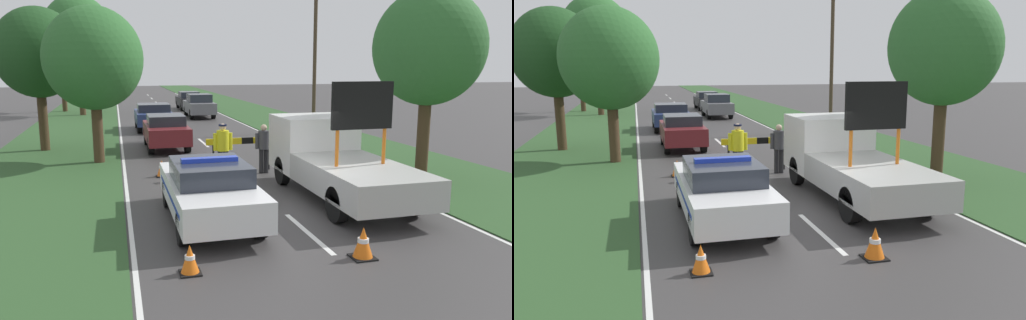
% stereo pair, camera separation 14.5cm
% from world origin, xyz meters
% --- Properties ---
extents(ground_plane, '(160.00, 160.00, 0.00)m').
position_xyz_m(ground_plane, '(0.00, 0.00, 0.00)').
color(ground_plane, '#3D3A3A').
extents(lane_markings, '(7.51, 71.21, 0.01)m').
position_xyz_m(lane_markings, '(0.00, 19.04, 0.00)').
color(lane_markings, silver).
rests_on(lane_markings, ground).
extents(grass_verge_left, '(4.97, 120.00, 0.03)m').
position_xyz_m(grass_verge_left, '(-6.29, 20.00, 0.01)').
color(grass_verge_left, '#2D5128').
rests_on(grass_verge_left, ground).
extents(grass_verge_right, '(4.97, 120.00, 0.03)m').
position_xyz_m(grass_verge_right, '(6.29, 20.00, 0.01)').
color(grass_verge_right, '#2D5128').
rests_on(grass_verge_right, ground).
extents(police_car, '(1.85, 4.76, 1.53)m').
position_xyz_m(police_car, '(-1.90, -0.26, 0.76)').
color(police_car, white).
rests_on(police_car, ground).
extents(work_truck, '(2.22, 6.20, 3.20)m').
position_xyz_m(work_truck, '(1.90, 1.26, 1.03)').
color(work_truck, white).
rests_on(work_truck, ground).
extents(road_barrier, '(2.45, 0.08, 1.15)m').
position_xyz_m(road_barrier, '(0.19, 4.99, 0.94)').
color(road_barrier, black).
rests_on(road_barrier, ground).
extents(police_officer, '(0.63, 0.40, 1.75)m').
position_xyz_m(police_officer, '(-0.62, 4.22, 1.04)').
color(police_officer, '#191E38').
rests_on(police_officer, ground).
extents(pedestrian_civilian, '(0.59, 0.38, 1.65)m').
position_xyz_m(pedestrian_civilian, '(0.83, 4.46, 0.97)').
color(pedestrian_civilian, '#232326').
rests_on(pedestrian_civilian, ground).
extents(traffic_cone_near_police, '(0.44, 0.44, 0.61)m').
position_xyz_m(traffic_cone_near_police, '(0.46, -3.32, 0.30)').
color(traffic_cone_near_police, black).
rests_on(traffic_cone_near_police, ground).
extents(traffic_cone_centre_front, '(0.37, 0.37, 0.52)m').
position_xyz_m(traffic_cone_centre_front, '(-1.56, 3.62, 0.25)').
color(traffic_cone_centre_front, black).
rests_on(traffic_cone_centre_front, ground).
extents(traffic_cone_near_truck, '(0.38, 0.38, 0.53)m').
position_xyz_m(traffic_cone_near_truck, '(-2.78, -3.16, 0.26)').
color(traffic_cone_near_truck, black).
rests_on(traffic_cone_near_truck, ground).
extents(traffic_cone_behind_barrier, '(0.39, 0.39, 0.55)m').
position_xyz_m(traffic_cone_behind_barrier, '(-2.53, 4.83, 0.27)').
color(traffic_cone_behind_barrier, black).
rests_on(traffic_cone_behind_barrier, ground).
extents(queued_car_wagon_maroon, '(1.74, 4.14, 1.48)m').
position_xyz_m(queued_car_wagon_maroon, '(-1.83, 10.47, 0.78)').
color(queued_car_wagon_maroon, maroon).
rests_on(queued_car_wagon_maroon, ground).
extents(queued_car_hatch_blue, '(1.95, 4.08, 1.48)m').
position_xyz_m(queued_car_hatch_blue, '(-1.87, 17.13, 0.80)').
color(queued_car_hatch_blue, navy).
rests_on(queued_car_hatch_blue, ground).
extents(queued_car_suv_grey, '(1.73, 4.32, 1.63)m').
position_xyz_m(queued_car_suv_grey, '(1.75, 23.39, 0.83)').
color(queued_car_suv_grey, slate).
rests_on(queued_car_suv_grey, ground).
extents(queued_car_sedan_black, '(1.72, 4.29, 1.46)m').
position_xyz_m(queued_car_sedan_black, '(1.98, 30.03, 0.75)').
color(queued_car_sedan_black, black).
rests_on(queued_car_sedan_black, ground).
extents(roadside_tree_near_left, '(3.54, 3.54, 5.69)m').
position_xyz_m(roadside_tree_near_left, '(-4.57, 7.85, 3.82)').
color(roadside_tree_near_left, '#42301E').
rests_on(roadside_tree_near_left, ground).
extents(roadside_tree_near_right, '(3.05, 3.05, 6.68)m').
position_xyz_m(roadside_tree_near_right, '(-7.72, 30.47, 5.02)').
color(roadside_tree_near_right, '#42301E').
rests_on(roadside_tree_near_right, ground).
extents(roadside_tree_mid_left, '(3.53, 3.53, 5.96)m').
position_xyz_m(roadside_tree_mid_left, '(-6.86, 11.28, 4.08)').
color(roadside_tree_mid_left, '#42301E').
rests_on(roadside_tree_mid_left, ground).
extents(roadside_tree_mid_right, '(3.33, 3.33, 5.87)m').
position_xyz_m(roadside_tree_mid_right, '(5.28, 2.03, 4.09)').
color(roadside_tree_mid_right, '#42301E').
rests_on(roadside_tree_mid_right, ground).
extents(roadside_tree_far_left, '(4.78, 4.78, 8.48)m').
position_xyz_m(roadside_tree_far_left, '(-6.20, 27.04, 5.94)').
color(roadside_tree_far_left, '#42301E').
rests_on(roadside_tree_far_left, ground).
extents(utility_pole, '(1.20, 0.20, 8.17)m').
position_xyz_m(utility_pole, '(6.62, 14.24, 4.20)').
color(utility_pole, '#473828').
rests_on(utility_pole, ground).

